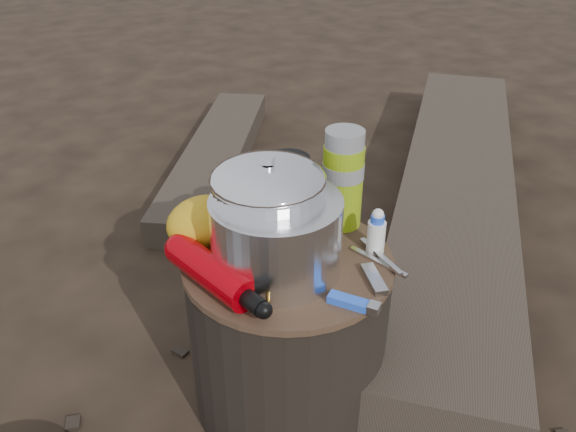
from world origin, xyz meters
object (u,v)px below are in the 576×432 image
thermos (343,179)px  travel_mug (288,186)px  stump (288,332)px  camping_pot (269,212)px  fuel_bottle (212,272)px  log_main (455,193)px

thermos → travel_mug: thermos is taller
stump → travel_mug: bearing=56.9°
camping_pot → travel_mug: size_ratio=1.57×
fuel_bottle → travel_mug: travel_mug is taller
stump → camping_pot: (-0.03, 0.02, 0.30)m
log_main → travel_mug: (-0.82, -0.22, 0.36)m
fuel_bottle → thermos: 0.34m
stump → thermos: thermos is taller
thermos → travel_mug: 0.13m
camping_pot → travel_mug: camping_pot is taller
fuel_bottle → travel_mug: size_ratio=1.96×
travel_mug → stump: bearing=-123.1°
camping_pot → fuel_bottle: camping_pot is taller
thermos → fuel_bottle: bearing=-171.8°
stump → thermos: bearing=16.9°
thermos → stump: bearing=-163.1°
stump → fuel_bottle: fuel_bottle is taller
camping_pot → travel_mug: bearing=45.0°
thermos → travel_mug: bearing=126.9°
camping_pot → thermos: size_ratio=0.99×
stump → log_main: 0.99m
log_main → thermos: (-0.74, -0.31, 0.40)m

